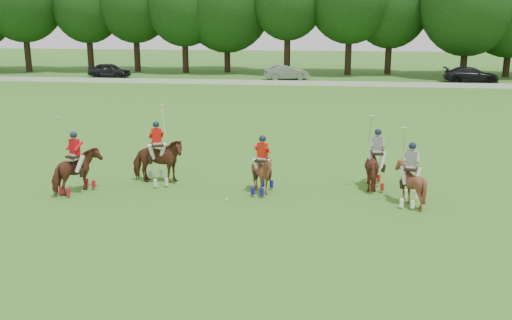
# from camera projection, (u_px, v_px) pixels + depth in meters

# --- Properties ---
(ground) EXTENTS (180.00, 180.00, 0.00)m
(ground) POSITION_uv_depth(u_px,v_px,m) (175.00, 238.00, 17.10)
(ground) COLOR #2D641C
(ground) RESTS_ON ground
(boundary_rail) EXTENTS (120.00, 0.10, 0.44)m
(boundary_rail) POSITION_uv_depth(u_px,v_px,m) (280.00, 83.00, 53.56)
(boundary_rail) COLOR white
(boundary_rail) RESTS_ON ground
(car_left) EXTENTS (4.60, 2.25, 1.51)m
(car_left) POSITION_uv_depth(u_px,v_px,m) (110.00, 70.00, 59.94)
(car_left) COLOR black
(car_left) RESTS_ON ground
(car_mid) EXTENTS (4.68, 2.85, 1.46)m
(car_mid) POSITION_uv_depth(u_px,v_px,m) (286.00, 73.00, 57.73)
(car_mid) COLOR gray
(car_mid) RESTS_ON ground
(car_right) EXTENTS (5.24, 2.31, 1.50)m
(car_right) POSITION_uv_depth(u_px,v_px,m) (471.00, 75.00, 55.58)
(car_right) COLOR black
(car_right) RESTS_ON ground
(polo_red_a) EXTENTS (1.63, 2.12, 2.87)m
(polo_red_a) POSITION_uv_depth(u_px,v_px,m) (76.00, 171.00, 21.19)
(polo_red_a) COLOR #4F2415
(polo_red_a) RESTS_ON ground
(polo_red_b) EXTENTS (2.27, 2.14, 3.02)m
(polo_red_b) POSITION_uv_depth(u_px,v_px,m) (158.00, 161.00, 22.38)
(polo_red_b) COLOR #4F2415
(polo_red_b) RESTS_ON ground
(polo_red_c) EXTENTS (1.47, 1.58, 2.20)m
(polo_red_c) POSITION_uv_depth(u_px,v_px,m) (262.00, 173.00, 21.16)
(polo_red_c) COLOR #4F2415
(polo_red_c) RESTS_ON ground
(polo_stripe_a) EXTENTS (1.19, 1.92, 2.85)m
(polo_stripe_a) POSITION_uv_depth(u_px,v_px,m) (376.00, 167.00, 21.79)
(polo_stripe_a) COLOR #4F2415
(polo_stripe_a) RESTS_ON ground
(polo_stripe_b) EXTENTS (1.51, 1.63, 2.78)m
(polo_stripe_b) POSITION_uv_depth(u_px,v_px,m) (410.00, 183.00, 19.87)
(polo_stripe_b) COLOR #4F2415
(polo_stripe_b) RESTS_ON ground
(polo_ball) EXTENTS (0.09, 0.09, 0.09)m
(polo_ball) POSITION_uv_depth(u_px,v_px,m) (227.00, 199.00, 20.49)
(polo_ball) COLOR white
(polo_ball) RESTS_ON ground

